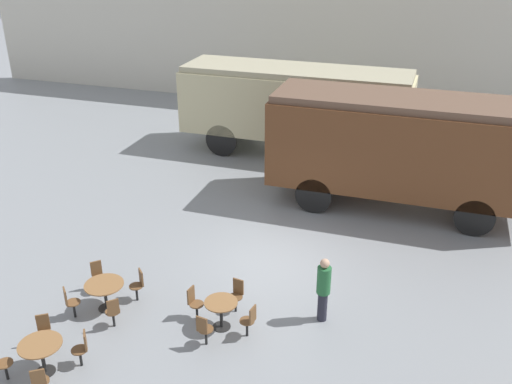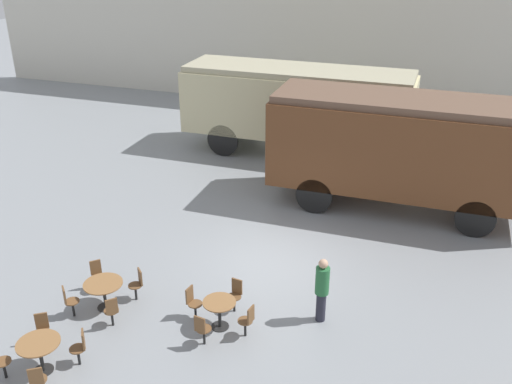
% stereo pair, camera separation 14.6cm
% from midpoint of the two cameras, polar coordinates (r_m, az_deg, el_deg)
% --- Properties ---
extents(ground_plane, '(80.00, 80.00, 0.00)m').
position_cam_midpoint_polar(ground_plane, '(16.78, 1.79, -6.78)').
color(ground_plane, gray).
extents(backdrop_wall, '(44.00, 0.15, 9.00)m').
position_cam_midpoint_polar(backdrop_wall, '(29.83, 10.82, 16.38)').
color(backdrop_wall, beige).
rests_on(backdrop_wall, ground_plane).
extents(passenger_coach_vintage, '(9.40, 2.75, 3.63)m').
position_cam_midpoint_polar(passenger_coach_vintage, '(23.82, 3.81, 8.96)').
color(passenger_coach_vintage, beige).
rests_on(passenger_coach_vintage, ground_plane).
extents(passenger_coach_wooden, '(8.52, 2.76, 3.89)m').
position_cam_midpoint_polar(passenger_coach_wooden, '(19.44, 14.01, 4.73)').
color(passenger_coach_wooden, brown).
rests_on(passenger_coach_wooden, ground_plane).
extents(cafe_table_near, '(0.99, 0.99, 0.74)m').
position_cam_midpoint_polar(cafe_table_near, '(15.01, -15.19, -9.29)').
color(cafe_table_near, black).
rests_on(cafe_table_near, ground_plane).
extents(cafe_table_mid, '(0.94, 0.94, 0.78)m').
position_cam_midpoint_polar(cafe_table_mid, '(13.51, -21.01, -14.49)').
color(cafe_table_mid, black).
rests_on(cafe_table_mid, ground_plane).
extents(cafe_table_far, '(0.81, 0.81, 0.74)m').
position_cam_midpoint_polar(cafe_table_far, '(13.94, -3.81, -11.48)').
color(cafe_table_far, black).
rests_on(cafe_table_far, ground_plane).
extents(cafe_chair_0, '(0.40, 0.40, 0.87)m').
position_cam_midpoint_polar(cafe_chair_0, '(15.78, -15.82, -7.94)').
color(cafe_chair_0, black).
rests_on(cafe_chair_0, ground_plane).
extents(cafe_chair_1, '(0.40, 0.40, 0.87)m').
position_cam_midpoint_polar(cafe_chair_1, '(14.99, -18.41, -10.28)').
color(cafe_chair_1, black).
rests_on(cafe_chair_1, ground_plane).
extents(cafe_chair_2, '(0.40, 0.40, 0.87)m').
position_cam_midpoint_polar(cafe_chair_2, '(14.36, -14.40, -11.42)').
color(cafe_chair_2, black).
rests_on(cafe_chair_2, ground_plane).
extents(cafe_chair_3, '(0.40, 0.40, 0.87)m').
position_cam_midpoint_polar(cafe_chair_3, '(15.19, -11.94, -8.90)').
color(cafe_chair_3, black).
rests_on(cafe_chair_3, ground_plane).
extents(cafe_chair_4, '(0.40, 0.40, 0.87)m').
position_cam_midpoint_polar(cafe_chair_4, '(12.95, -21.14, -17.23)').
color(cafe_chair_4, black).
rests_on(cafe_chair_4, ground_plane).
extents(cafe_chair_5, '(0.40, 0.40, 0.87)m').
position_cam_midpoint_polar(cafe_chair_5, '(13.50, -17.28, -14.55)').
color(cafe_chair_5, black).
rests_on(cafe_chair_5, ground_plane).
extents(cafe_chair_6, '(0.40, 0.40, 0.87)m').
position_cam_midpoint_polar(cafe_chair_6, '(14.25, -20.74, -12.75)').
color(cafe_chair_6, black).
rests_on(cafe_chair_6, ground_plane).
extents(cafe_chair_7, '(0.40, 0.40, 0.87)m').
position_cam_midpoint_polar(cafe_chair_7, '(13.73, -24.51, -15.15)').
color(cafe_chair_7, black).
rests_on(cafe_chair_7, ground_plane).
extents(cafe_chair_8, '(0.36, 0.37, 0.87)m').
position_cam_midpoint_polar(cafe_chair_8, '(14.52, -2.22, -10.06)').
color(cafe_chair_8, black).
rests_on(cafe_chair_8, ground_plane).
extents(cafe_chair_9, '(0.37, 0.36, 0.87)m').
position_cam_midpoint_polar(cafe_chair_9, '(14.33, -6.52, -10.78)').
color(cafe_chair_9, black).
rests_on(cafe_chair_9, ground_plane).
extents(cafe_chair_10, '(0.36, 0.37, 0.87)m').
position_cam_midpoint_polar(cafe_chair_10, '(13.47, -5.54, -13.42)').
color(cafe_chair_10, black).
rests_on(cafe_chair_10, ground_plane).
extents(cafe_chair_11, '(0.37, 0.36, 0.87)m').
position_cam_midpoint_polar(cafe_chair_11, '(13.67, -0.95, -12.60)').
color(cafe_chair_11, black).
rests_on(cafe_chair_11, ground_plane).
extents(visitor_person, '(0.34, 0.34, 1.74)m').
position_cam_midpoint_polar(visitor_person, '(14.02, 6.46, -9.45)').
color(visitor_person, '#262633').
rests_on(visitor_person, ground_plane).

